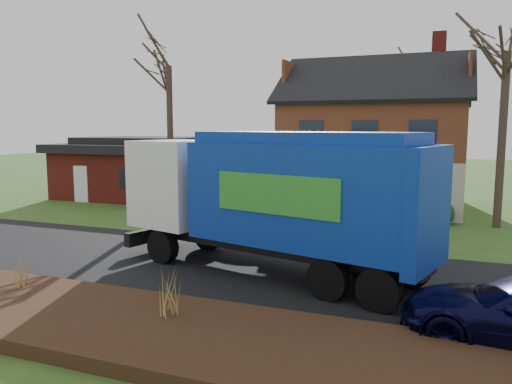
% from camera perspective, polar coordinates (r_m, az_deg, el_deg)
% --- Properties ---
extents(ground, '(120.00, 120.00, 0.00)m').
position_cam_1_polar(ground, '(15.52, -1.76, -8.72)').
color(ground, '#334E1A').
rests_on(ground, ground).
extents(road, '(80.00, 7.00, 0.02)m').
position_cam_1_polar(road, '(15.52, -1.76, -8.69)').
color(road, black).
rests_on(road, ground).
extents(mulch_verge, '(80.00, 3.50, 0.30)m').
position_cam_1_polar(mulch_verge, '(11.07, -13.01, -14.89)').
color(mulch_verge, black).
rests_on(mulch_verge, ground).
extents(main_house, '(12.95, 8.95, 9.26)m').
position_cam_1_polar(main_house, '(27.95, 12.47, 6.67)').
color(main_house, '#BEB098').
rests_on(main_house, ground).
extents(ranch_house, '(9.80, 8.20, 3.70)m').
position_cam_1_polar(ranch_house, '(32.23, -12.36, 2.81)').
color(ranch_house, maroon).
rests_on(ranch_house, ground).
extents(garbage_truck, '(10.11, 4.96, 4.19)m').
position_cam_1_polar(garbage_truck, '(14.45, 2.20, -0.14)').
color(garbage_truck, black).
rests_on(garbage_truck, ground).
extents(silver_sedan, '(4.99, 2.96, 1.55)m').
position_cam_1_polar(silver_sedan, '(19.24, 1.70, -3.17)').
color(silver_sedan, '#9C9EA3').
rests_on(silver_sedan, ground).
extents(tree_front_west, '(3.43, 3.43, 10.19)m').
position_cam_1_polar(tree_front_west, '(25.96, -10.00, 16.36)').
color(tree_front_west, '#3C2D24').
rests_on(tree_front_west, ground).
extents(tree_front_east, '(3.83, 3.83, 10.64)m').
position_cam_1_polar(tree_front_east, '(24.06, 26.99, 17.02)').
color(tree_front_east, '#3F3226').
rests_on(tree_front_east, ground).
extents(tree_back, '(3.26, 3.26, 10.32)m').
position_cam_1_polar(tree_back, '(34.86, 18.47, 14.12)').
color(tree_back, '#453229').
rests_on(tree_back, ground).
extents(grass_clump_west, '(0.31, 0.25, 0.82)m').
position_cam_1_polar(grass_clump_west, '(14.00, -25.20, -8.23)').
color(grass_clump_west, '#A37548').
rests_on(grass_clump_west, mulch_verge).
extents(grass_clump_mid, '(0.35, 0.29, 0.98)m').
position_cam_1_polar(grass_clump_mid, '(11.04, -9.96, -11.31)').
color(grass_clump_mid, '#9D8A45').
rests_on(grass_clump_mid, mulch_verge).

